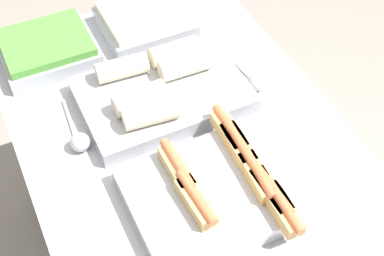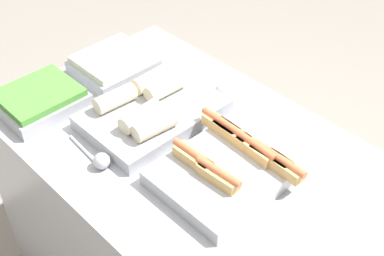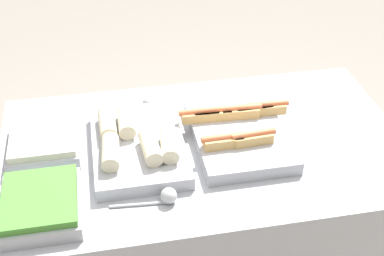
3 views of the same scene
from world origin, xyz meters
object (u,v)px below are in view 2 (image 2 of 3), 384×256
tray_wraps (151,111)px  tray_side_back (114,64)px  serving_spoon_far (220,90)px  serving_spoon_near (100,160)px  tray_side_front (40,100)px  tray_hotdogs (233,165)px

tray_wraps → tray_side_back: tray_wraps is taller
tray_wraps → tray_side_back: 0.33m
tray_wraps → serving_spoon_far: tray_wraps is taller
tray_wraps → serving_spoon_near: tray_wraps is taller
tray_side_front → serving_spoon_far: 0.63m
tray_side_front → tray_side_back: same height
tray_side_back → serving_spoon_near: size_ratio=1.31×
tray_side_front → tray_side_back: size_ratio=1.00×
tray_hotdogs → tray_side_back: size_ratio=1.62×
serving_spoon_near → serving_spoon_far: 0.53m
tray_side_front → tray_hotdogs: bearing=20.0°
tray_hotdogs → tray_wraps: size_ratio=0.98×
serving_spoon_near → tray_hotdogs: bearing=41.7°
tray_wraps → serving_spoon_near: size_ratio=2.16×
tray_hotdogs → serving_spoon_far: size_ratio=2.03×
tray_side_front → serving_spoon_near: (0.38, -0.02, -0.01)m
tray_hotdogs → tray_side_front: 0.73m
tray_hotdogs → serving_spoon_far: bearing=139.6°
tray_wraps → serving_spoon_near: (0.06, -0.26, -0.01)m
tray_side_back → serving_spoon_far: 0.42m
tray_wraps → serving_spoon_far: bearing=76.4°
tray_side_back → serving_spoon_near: 0.51m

